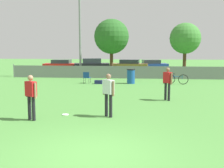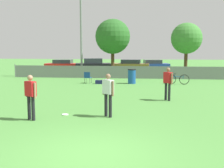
% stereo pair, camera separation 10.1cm
% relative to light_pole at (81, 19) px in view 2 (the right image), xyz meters
% --- Properties ---
extents(ground_plane, '(120.00, 120.00, 0.00)m').
position_rel_light_pole_xyz_m(ground_plane, '(4.38, -18.76, -5.34)').
color(ground_plane, '#4C8C3D').
extents(fence_backline, '(21.08, 0.07, 1.21)m').
position_rel_light_pole_xyz_m(fence_backline, '(4.38, -0.76, -4.79)').
color(fence_backline, gray).
rests_on(fence_backline, ground_plane).
extents(light_pole, '(0.90, 0.36, 9.14)m').
position_rel_light_pole_xyz_m(light_pole, '(0.00, 0.00, 0.00)').
color(light_pole, gray).
rests_on(light_pole, ground_plane).
extents(tree_near_pole, '(3.30, 3.30, 5.43)m').
position_rel_light_pole_xyz_m(tree_near_pole, '(2.77, 1.19, -1.59)').
color(tree_near_pole, '#4C331E').
rests_on(tree_near_pole, ground_plane).
extents(tree_far_right, '(2.90, 2.90, 5.04)m').
position_rel_light_pole_xyz_m(tree_far_right, '(9.69, 1.59, -1.77)').
color(tree_far_right, '#4C331E').
rests_on(tree_far_right, ground_plane).
extents(player_receiver_white, '(0.49, 0.46, 1.71)m').
position_rel_light_pole_xyz_m(player_receiver_white, '(4.32, -14.83, -4.34)').
color(player_receiver_white, black).
rests_on(player_receiver_white, ground_plane).
extents(player_defender_red, '(0.45, 0.50, 1.71)m').
position_rel_light_pole_xyz_m(player_defender_red, '(6.95, -11.07, -4.34)').
color(player_defender_red, black).
rests_on(player_defender_red, ground_plane).
extents(player_thrower_red, '(0.53, 0.43, 1.71)m').
position_rel_light_pole_xyz_m(player_thrower_red, '(1.50, -15.64, -4.34)').
color(player_thrower_red, black).
rests_on(player_thrower_red, ground_plane).
extents(frisbee_disc, '(0.28, 0.28, 0.03)m').
position_rel_light_pole_xyz_m(frisbee_disc, '(2.54, -14.70, -5.33)').
color(frisbee_disc, white).
rests_on(frisbee_disc, ground_plane).
extents(folding_chair_sideline, '(0.52, 0.52, 0.88)m').
position_rel_light_pole_xyz_m(folding_chair_sideline, '(1.45, -4.54, -4.84)').
color(folding_chair_sideline, '#333338').
rests_on(folding_chair_sideline, ground_plane).
extents(bicycle_sideline, '(1.69, 0.44, 0.79)m').
position_rel_light_pole_xyz_m(bicycle_sideline, '(8.26, -4.33, -4.96)').
color(bicycle_sideline, black).
rests_on(bicycle_sideline, ground_plane).
extents(trash_bin, '(0.62, 0.62, 1.11)m').
position_rel_light_pole_xyz_m(trash_bin, '(4.83, -4.32, -4.78)').
color(trash_bin, '#194C99').
rests_on(trash_bin, ground_plane).
extents(gear_bag_sideline, '(0.57, 0.32, 0.28)m').
position_rel_light_pole_xyz_m(gear_bag_sideline, '(2.39, -4.75, -5.21)').
color(gear_bag_sideline, navy).
rests_on(gear_bag_sideline, ground_plane).
extents(parked_car_red, '(4.18, 1.93, 1.30)m').
position_rel_light_pole_xyz_m(parked_car_red, '(-3.96, 7.49, -4.69)').
color(parked_car_red, black).
rests_on(parked_car_red, ground_plane).
extents(parked_car_dark, '(4.25, 2.50, 1.52)m').
position_rel_light_pole_xyz_m(parked_car_dark, '(-0.04, 6.27, -4.62)').
color(parked_car_dark, black).
rests_on(parked_car_dark, ground_plane).
extents(parked_car_tan, '(4.47, 2.14, 1.33)m').
position_rel_light_pole_xyz_m(parked_car_tan, '(4.25, 7.97, -4.68)').
color(parked_car_tan, black).
rests_on(parked_car_tan, ground_plane).
extents(parked_car_blue, '(4.19, 2.42, 1.27)m').
position_rel_light_pole_xyz_m(parked_car_blue, '(6.83, 8.87, -4.72)').
color(parked_car_blue, black).
rests_on(parked_car_blue, ground_plane).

